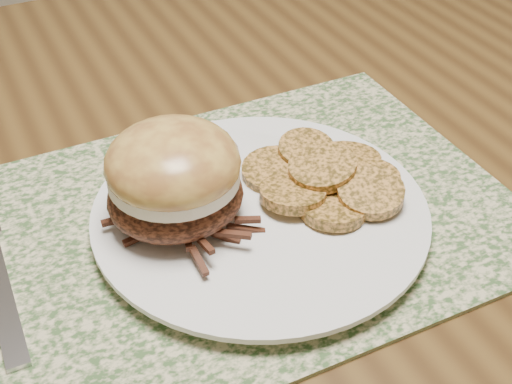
% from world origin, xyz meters
% --- Properties ---
extents(dining_table, '(1.50, 0.90, 0.75)m').
position_xyz_m(dining_table, '(0.00, 0.00, 0.67)').
color(dining_table, brown).
rests_on(dining_table, ground).
extents(placemat, '(0.45, 0.33, 0.00)m').
position_xyz_m(placemat, '(0.12, -0.08, 0.75)').
color(placemat, '#39572C').
rests_on(placemat, dining_table).
extents(dinner_plate, '(0.26, 0.26, 0.02)m').
position_xyz_m(dinner_plate, '(0.13, -0.09, 0.76)').
color(dinner_plate, white).
rests_on(dinner_plate, placemat).
extents(pork_sandwich, '(0.12, 0.11, 0.08)m').
position_xyz_m(pork_sandwich, '(0.06, -0.07, 0.81)').
color(pork_sandwich, black).
rests_on(pork_sandwich, dinner_plate).
extents(roasted_potatoes, '(0.15, 0.14, 0.03)m').
position_xyz_m(roasted_potatoes, '(0.19, -0.09, 0.78)').
color(roasted_potatoes, '#C08038').
rests_on(roasted_potatoes, dinner_plate).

